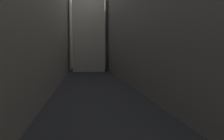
{
  "coord_description": "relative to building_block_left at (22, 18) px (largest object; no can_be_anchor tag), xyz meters",
  "views": [
    {
      "loc": [
        -1.75,
        10.78,
        5.09
      ],
      "look_at": [
        0.0,
        22.69,
        4.1
      ],
      "focal_mm": 32.39,
      "sensor_mm": 36.0,
      "label": 1
    }
  ],
  "objects": [
    {
      "name": "ground_plane",
      "position": [
        12.44,
        -2.0,
        -11.57
      ],
      "size": [
        264.0,
        264.0,
        0.0
      ],
      "primitive_type": "plane",
      "color": "#232326"
    },
    {
      "name": "building_block_right",
      "position": [
        23.77,
        0.0,
        -0.38
      ],
      "size": [
        11.66,
        108.0,
        22.38
      ],
      "primitive_type": "cube",
      "color": "slate",
      "rests_on": "ground"
    },
    {
      "name": "building_block_left",
      "position": [
        0.0,
        0.0,
        0.0
      ],
      "size": [
        13.87,
        108.0,
        23.14
      ],
      "primitive_type": "cube",
      "color": "gray",
      "rests_on": "ground"
    }
  ]
}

